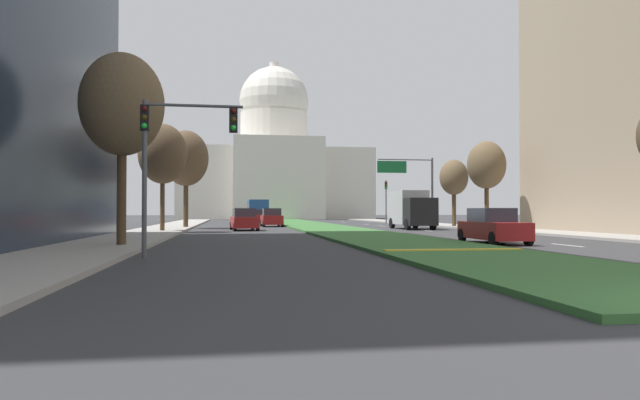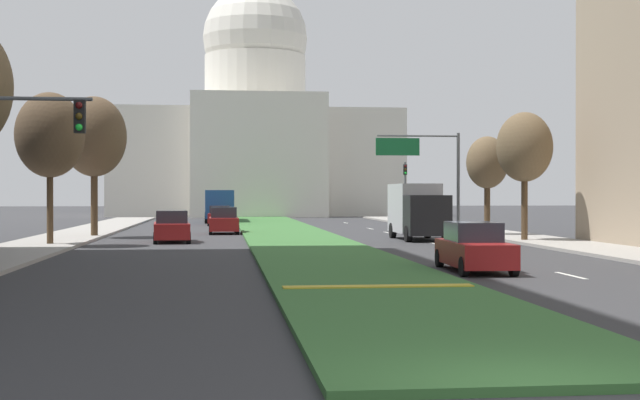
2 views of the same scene
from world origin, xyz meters
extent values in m
plane|color=#333335|center=(0.00, 48.70, 0.00)|extent=(260.00, 260.00, 0.00)
cube|color=#386B33|center=(0.00, 43.83, 0.07)|extent=(5.67, 87.67, 0.14)
cube|color=gold|center=(0.00, 11.99, 0.16)|extent=(5.10, 0.50, 0.04)
cube|color=silver|center=(6.99, 15.99, 0.00)|extent=(0.16, 2.40, 0.01)
cube|color=silver|center=(6.99, 24.50, 0.00)|extent=(0.16, 2.40, 0.01)
cube|color=silver|center=(6.99, 34.22, 0.00)|extent=(0.16, 2.40, 0.01)
cube|color=silver|center=(6.99, 47.10, 0.00)|extent=(0.16, 2.40, 0.01)
cube|color=silver|center=(6.99, 53.95, 0.00)|extent=(0.16, 2.40, 0.01)
cube|color=silver|center=(6.99, 66.95, 0.00)|extent=(0.16, 2.40, 0.01)
cube|color=#9E9991|center=(-13.14, 38.96, 0.07)|extent=(4.00, 87.67, 0.15)
cube|color=#9E9991|center=(13.14, 38.96, 0.07)|extent=(4.00, 87.67, 0.15)
cube|color=silver|center=(0.00, 97.41, 6.31)|extent=(34.39, 18.24, 12.62)
cube|color=silver|center=(0.00, 86.29, 6.94)|extent=(15.13, 4.00, 13.89)
cylinder|color=silver|center=(0.00, 97.41, 16.16)|extent=(12.47, 12.47, 7.07)
sphere|color=silver|center=(0.00, 97.41, 21.95)|extent=(12.91, 12.91, 12.91)
cylinder|color=#515456|center=(-9.04, 12.08, 5.05)|extent=(3.20, 0.10, 0.10)
cube|color=black|center=(-7.76, 12.08, 4.60)|extent=(0.28, 0.24, 0.84)
sphere|color=#510F0F|center=(-7.76, 11.94, 4.88)|extent=(0.18, 0.18, 0.18)
sphere|color=#4C380F|center=(-7.76, 11.94, 4.60)|extent=(0.18, 0.18, 0.18)
sphere|color=#1ED838|center=(-7.76, 11.94, 4.32)|extent=(0.18, 0.18, 0.18)
cylinder|color=#515456|center=(10.64, 58.53, 2.60)|extent=(0.16, 0.16, 5.20)
cube|color=black|center=(10.64, 58.53, 4.60)|extent=(0.28, 0.24, 0.84)
sphere|color=#510F0F|center=(10.64, 58.39, 4.88)|extent=(0.18, 0.18, 0.18)
sphere|color=#4C380F|center=(10.64, 58.39, 4.60)|extent=(0.18, 0.18, 0.18)
sphere|color=#1ED838|center=(10.64, 58.39, 4.32)|extent=(0.18, 0.18, 0.18)
cylinder|color=#515456|center=(10.84, 43.30, 3.25)|extent=(0.20, 0.20, 6.50)
cylinder|color=#515456|center=(8.21, 43.30, 6.30)|extent=(5.25, 0.12, 0.12)
cube|color=#146033|center=(6.90, 43.25, 5.60)|extent=(2.80, 0.08, 1.10)
cylinder|color=#4C3823|center=(-12.62, 33.61, 2.24)|extent=(0.32, 0.32, 4.49)
ellipsoid|color=brown|center=(-12.62, 33.61, 5.55)|extent=(3.39, 3.39, 4.24)
cylinder|color=#4C3823|center=(12.08, 34.57, 2.10)|extent=(0.34, 0.34, 4.21)
ellipsoid|color=brown|center=(12.08, 34.57, 5.15)|extent=(3.01, 3.01, 3.76)
cylinder|color=#4C3823|center=(-11.69, 42.13, 2.42)|extent=(0.41, 0.41, 4.84)
ellipsoid|color=brown|center=(-11.69, 42.13, 6.04)|extent=(3.82, 3.82, 4.77)
cylinder|color=#4C3823|center=(12.00, 40.91, 1.87)|extent=(0.37, 0.37, 3.75)
ellipsoid|color=brown|center=(12.00, 40.91, 4.55)|extent=(2.55, 2.55, 3.19)
cube|color=maroon|center=(4.33, 17.74, 0.62)|extent=(1.95, 4.66, 0.79)
cube|color=#282D38|center=(4.34, 17.92, 1.34)|extent=(1.64, 2.27, 0.65)
cylinder|color=black|center=(5.06, 15.86, 0.32)|extent=(0.25, 0.65, 0.64)
cylinder|color=black|center=(3.45, 15.93, 0.32)|extent=(0.25, 0.65, 0.64)
cylinder|color=black|center=(5.21, 19.55, 0.32)|extent=(0.25, 0.65, 0.64)
cylinder|color=black|center=(3.60, 19.62, 0.32)|extent=(0.25, 0.65, 0.64)
cube|color=maroon|center=(-6.85, 36.99, 0.63)|extent=(2.18, 4.81, 0.83)
cube|color=#282D38|center=(-6.84, 36.80, 1.38)|extent=(1.79, 2.36, 0.68)
cylinder|color=black|center=(-7.83, 38.82, 0.32)|extent=(0.26, 0.65, 0.64)
cylinder|color=black|center=(-6.13, 38.94, 0.32)|extent=(0.26, 0.65, 0.64)
cylinder|color=black|center=(-7.57, 35.03, 0.32)|extent=(0.26, 0.65, 0.64)
cylinder|color=black|center=(-5.87, 35.15, 0.32)|extent=(0.26, 0.65, 0.64)
cube|color=maroon|center=(-4.03, 46.72, 0.64)|extent=(1.93, 4.24, 0.85)
cube|color=#282D38|center=(-4.02, 46.55, 1.41)|extent=(1.68, 2.05, 0.69)
cylinder|color=black|center=(-4.91, 48.37, 0.32)|extent=(0.23, 0.64, 0.64)
cylinder|color=black|center=(-3.20, 48.39, 0.32)|extent=(0.23, 0.64, 0.64)
cylinder|color=black|center=(-4.86, 45.05, 0.32)|extent=(0.23, 0.64, 0.64)
cylinder|color=black|center=(-3.15, 45.07, 0.32)|extent=(0.23, 0.64, 0.64)
cube|color=maroon|center=(-4.29, 62.02, 0.61)|extent=(2.00, 4.23, 0.79)
cube|color=#282D38|center=(-4.30, 61.86, 1.33)|extent=(1.71, 2.05, 0.64)
cylinder|color=black|center=(-5.10, 63.69, 0.32)|extent=(0.24, 0.65, 0.64)
cylinder|color=black|center=(-3.39, 63.64, 0.32)|extent=(0.24, 0.65, 0.64)
cylinder|color=black|center=(-5.20, 60.41, 0.32)|extent=(0.24, 0.65, 0.64)
cylinder|color=black|center=(-3.49, 60.36, 0.32)|extent=(0.24, 0.65, 0.64)
cube|color=black|center=(6.97, 35.60, 1.45)|extent=(2.30, 2.00, 2.20)
cube|color=#B2B2B7|center=(6.97, 38.80, 1.80)|extent=(2.30, 4.40, 2.80)
cylinder|color=black|center=(8.02, 35.60, 0.45)|extent=(0.30, 0.90, 0.90)
cylinder|color=black|center=(5.92, 35.60, 0.45)|extent=(0.30, 0.90, 0.90)
cylinder|color=black|center=(8.02, 39.90, 0.45)|extent=(0.30, 0.90, 0.90)
cylinder|color=black|center=(5.92, 39.90, 0.45)|extent=(0.30, 0.90, 0.90)
cube|color=#1E4C8C|center=(-4.33, 70.41, 1.70)|extent=(2.50, 11.00, 2.50)
cube|color=#232833|center=(-4.33, 70.41, 2.05)|extent=(2.52, 10.12, 0.90)
cylinder|color=black|center=(-5.48, 74.71, 0.50)|extent=(0.32, 1.00, 1.00)
cylinder|color=black|center=(-3.18, 74.71, 0.50)|extent=(0.32, 1.00, 1.00)
cylinder|color=black|center=(-5.48, 66.51, 0.50)|extent=(0.32, 1.00, 1.00)
cylinder|color=black|center=(-3.18, 66.51, 0.50)|extent=(0.32, 1.00, 1.00)
camera|label=1|loc=(-7.81, -6.92, 1.56)|focal=31.40mm
camera|label=2|loc=(-4.14, -10.82, 2.62)|focal=48.91mm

